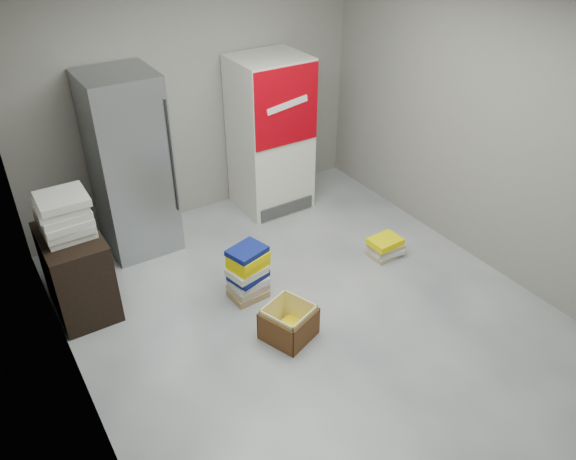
# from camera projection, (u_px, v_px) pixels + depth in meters

# --- Properties ---
(ground) EXTENTS (5.00, 5.00, 0.00)m
(ground) POSITION_uv_depth(u_px,v_px,m) (321.00, 324.00, 5.08)
(ground) COLOR #BABAB6
(ground) RESTS_ON ground
(room_shell) EXTENTS (4.04, 5.04, 2.82)m
(room_shell) POSITION_uv_depth(u_px,v_px,m) (329.00, 141.00, 4.11)
(room_shell) COLOR gray
(room_shell) RESTS_ON ground
(steel_fridge) EXTENTS (0.70, 0.72, 1.90)m
(steel_fridge) POSITION_uv_depth(u_px,v_px,m) (130.00, 165.00, 5.68)
(steel_fridge) COLOR #A8ABB0
(steel_fridge) RESTS_ON ground
(coke_cooler) EXTENTS (0.80, 0.73, 1.80)m
(coke_cooler) POSITION_uv_depth(u_px,v_px,m) (270.00, 135.00, 6.44)
(coke_cooler) COLOR silver
(coke_cooler) RESTS_ON ground
(wood_shelf) EXTENTS (0.50, 0.80, 0.80)m
(wood_shelf) POSITION_uv_depth(u_px,v_px,m) (78.00, 272.00, 5.08)
(wood_shelf) COLOR black
(wood_shelf) RESTS_ON ground
(supply_box_stack) EXTENTS (0.44, 0.44, 0.39)m
(supply_box_stack) POSITION_uv_depth(u_px,v_px,m) (64.00, 216.00, 4.76)
(supply_box_stack) COLOR silver
(supply_box_stack) RESTS_ON wood_shelf
(phonebook_stack_main) EXTENTS (0.41, 0.35, 0.54)m
(phonebook_stack_main) POSITION_uv_depth(u_px,v_px,m) (248.00, 273.00, 5.28)
(phonebook_stack_main) COLOR #9F8152
(phonebook_stack_main) RESTS_ON ground
(phonebook_stack_side) EXTENTS (0.37, 0.30, 0.22)m
(phonebook_stack_side) POSITION_uv_depth(u_px,v_px,m) (385.00, 247.00, 5.94)
(phonebook_stack_side) COLOR tan
(phonebook_stack_side) RESTS_ON ground
(cardboard_box) EXTENTS (0.51, 0.51, 0.32)m
(cardboard_box) POSITION_uv_depth(u_px,v_px,m) (289.00, 324.00, 4.89)
(cardboard_box) COLOR yellow
(cardboard_box) RESTS_ON ground
(bucket_lid) EXTENTS (0.29, 0.29, 0.07)m
(bucket_lid) POSITION_uv_depth(u_px,v_px,m) (297.00, 327.00, 5.00)
(bucket_lid) COLOR yellow
(bucket_lid) RESTS_ON ground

